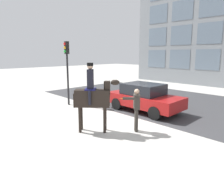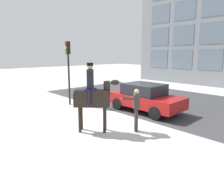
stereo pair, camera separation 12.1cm
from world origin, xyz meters
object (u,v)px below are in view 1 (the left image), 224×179
object	(u,v)px
pedestrian_bystander	(136,107)
traffic_light	(67,63)
mounted_horse_lead	(93,96)
street_car_near_lane	(144,97)

from	to	relation	value
pedestrian_bystander	traffic_light	size ratio (longest dim) A/B	0.45
mounted_horse_lead	pedestrian_bystander	xyz separation A→B (m)	(1.17, 1.19, -0.41)
pedestrian_bystander	street_car_near_lane	size ratio (longest dim) A/B	0.43
mounted_horse_lead	traffic_light	bearing A→B (deg)	116.49
mounted_horse_lead	street_car_near_lane	world-z (taller)	mounted_horse_lead
street_car_near_lane	traffic_light	xyz separation A→B (m)	(-4.02, -2.17, 1.77)
street_car_near_lane	mounted_horse_lead	bearing A→B (deg)	-84.57
mounted_horse_lead	traffic_light	xyz separation A→B (m)	(-4.37, 1.59, 1.11)
street_car_near_lane	pedestrian_bystander	bearing A→B (deg)	-59.31
mounted_horse_lead	street_car_near_lane	size ratio (longest dim) A/B	0.68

